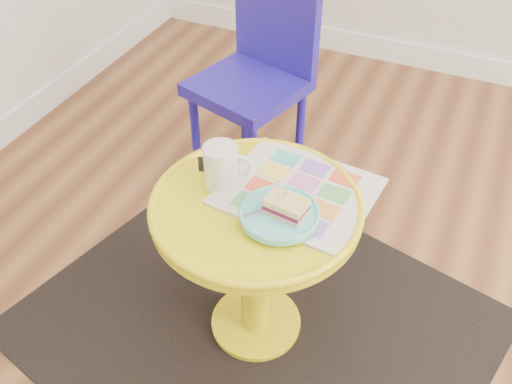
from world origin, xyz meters
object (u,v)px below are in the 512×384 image
at_px(side_table, 256,243).
at_px(plate, 279,215).
at_px(newspaper, 298,191).
at_px(mug, 222,165).
at_px(chair, 259,68).

distance_m(side_table, plate, 0.18).
distance_m(newspaper, plate, 0.12).
bearing_deg(mug, side_table, -35.16).
bearing_deg(newspaper, chair, 127.37).
xyz_separation_m(side_table, chair, (-0.31, 0.71, 0.09)).
bearing_deg(newspaper, mug, -160.23).
bearing_deg(chair, side_table, -50.51).
bearing_deg(side_table, chair, 113.22).
bearing_deg(plate, mug, 159.63).
height_order(newspaper, mug, mug).
distance_m(side_table, chair, 0.78).
xyz_separation_m(side_table, plate, (0.08, -0.03, 0.16)).
height_order(chair, mug, chair).
bearing_deg(chair, plate, -46.59).
bearing_deg(mug, plate, -37.05).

